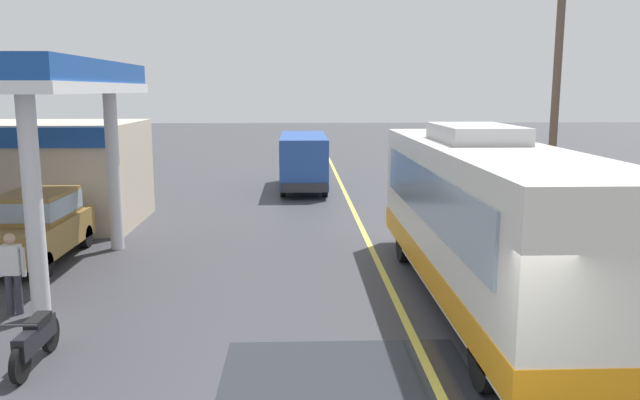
{
  "coord_description": "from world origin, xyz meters",
  "views": [
    {
      "loc": [
        -2.1,
        -6.2,
        4.44
      ],
      "look_at": [
        -1.5,
        10.0,
        1.6
      ],
      "focal_mm": 35.4,
      "sensor_mm": 36.0,
      "label": 1
    }
  ],
  "objects_px": {
    "motorcycle_parked_forecourt": "(36,339)",
    "pedestrian_by_shop": "(12,269)",
    "coach_bus_main": "(486,223)",
    "pedestrian_near_pump": "(53,220)",
    "minibus_opposing_lane": "(303,157)",
    "car_at_pump": "(37,223)"
  },
  "relations": [
    {
      "from": "motorcycle_parked_forecourt",
      "to": "pedestrian_by_shop",
      "type": "distance_m",
      "value": 2.87
    },
    {
      "from": "coach_bus_main",
      "to": "motorcycle_parked_forecourt",
      "type": "distance_m",
      "value": 8.72
    },
    {
      "from": "motorcycle_parked_forecourt",
      "to": "pedestrian_by_shop",
      "type": "bearing_deg",
      "value": 119.91
    },
    {
      "from": "coach_bus_main",
      "to": "pedestrian_near_pump",
      "type": "height_order",
      "value": "coach_bus_main"
    },
    {
      "from": "minibus_opposing_lane",
      "to": "motorcycle_parked_forecourt",
      "type": "bearing_deg",
      "value": -103.99
    },
    {
      "from": "coach_bus_main",
      "to": "minibus_opposing_lane",
      "type": "relative_size",
      "value": 1.8
    },
    {
      "from": "coach_bus_main",
      "to": "pedestrian_near_pump",
      "type": "bearing_deg",
      "value": 157.1
    },
    {
      "from": "motorcycle_parked_forecourt",
      "to": "car_at_pump",
      "type": "bearing_deg",
      "value": 111.23
    },
    {
      "from": "car_at_pump",
      "to": "minibus_opposing_lane",
      "type": "distance_m",
      "value": 13.77
    },
    {
      "from": "pedestrian_near_pump",
      "to": "motorcycle_parked_forecourt",
      "type": "bearing_deg",
      "value": -71.66
    },
    {
      "from": "pedestrian_by_shop",
      "to": "car_at_pump",
      "type": "bearing_deg",
      "value": 105.38
    },
    {
      "from": "minibus_opposing_lane",
      "to": "pedestrian_near_pump",
      "type": "bearing_deg",
      "value": -122.26
    },
    {
      "from": "car_at_pump",
      "to": "pedestrian_near_pump",
      "type": "bearing_deg",
      "value": 81.72
    },
    {
      "from": "pedestrian_near_pump",
      "to": "pedestrian_by_shop",
      "type": "height_order",
      "value": "same"
    },
    {
      "from": "minibus_opposing_lane",
      "to": "coach_bus_main",
      "type": "bearing_deg",
      "value": -76.9
    },
    {
      "from": "car_at_pump",
      "to": "minibus_opposing_lane",
      "type": "bearing_deg",
      "value": 59.06
    },
    {
      "from": "motorcycle_parked_forecourt",
      "to": "minibus_opposing_lane",
      "type": "bearing_deg",
      "value": 76.01
    },
    {
      "from": "coach_bus_main",
      "to": "car_at_pump",
      "type": "distance_m",
      "value": 11.32
    },
    {
      "from": "car_at_pump",
      "to": "pedestrian_by_shop",
      "type": "relative_size",
      "value": 2.53
    },
    {
      "from": "coach_bus_main",
      "to": "pedestrian_by_shop",
      "type": "height_order",
      "value": "coach_bus_main"
    },
    {
      "from": "car_at_pump",
      "to": "pedestrian_by_shop",
      "type": "bearing_deg",
      "value": -74.62
    },
    {
      "from": "coach_bus_main",
      "to": "pedestrian_by_shop",
      "type": "xyz_separation_m",
      "value": [
        -9.57,
        -0.35,
        -0.79
      ]
    }
  ]
}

